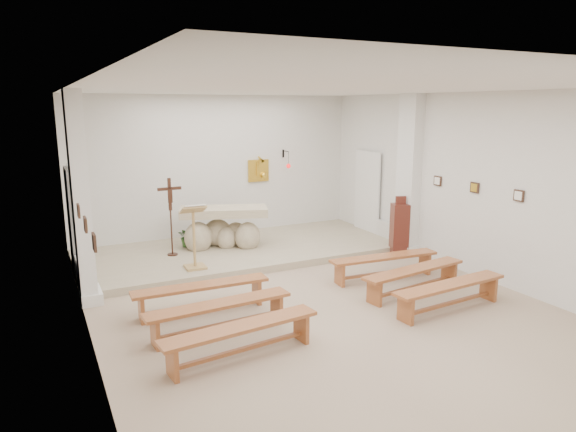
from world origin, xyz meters
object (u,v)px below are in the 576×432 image
bench_right_third (450,290)px  altar (223,230)px  bench_right_front (384,261)px  bench_left_second (219,310)px  bench_left_third (241,333)px  lectern (194,237)px  crucifix_stand (171,211)px  bench_right_second (414,275)px  bench_left_front (201,291)px  donation_pedestal (399,229)px

bench_right_third → altar: bearing=110.3°
bench_right_front → bench_right_third: bearing=-85.4°
bench_left_second → bench_left_third: (0.00, -0.87, 0.00)m
lectern → altar: bearing=52.3°
bench_right_front → bench_left_third: same height
crucifix_stand → lectern: bearing=-83.8°
bench_left_second → bench_right_second: (3.59, 0.00, 0.00)m
altar → bench_left_front: size_ratio=0.93×
crucifix_stand → bench_left_third: size_ratio=0.74×
donation_pedestal → bench_left_front: (-4.89, -1.20, -0.23)m
crucifix_stand → bench_right_front: crucifix_stand is taller
bench_left_front → bench_right_front: 3.59m
bench_right_front → crucifix_stand: bearing=143.7°
lectern → crucifix_stand: crucifix_stand is taller
altar → donation_pedestal: size_ratio=1.55×
bench_left_front → bench_left_second: size_ratio=1.00×
bench_right_front → bench_right_third: size_ratio=1.00×
donation_pedestal → bench_right_third: donation_pedestal is taller
donation_pedestal → bench_right_third: (-1.31, -2.93, -0.23)m
lectern → bench_left_second: lectern is taller
lectern → bench_left_front: size_ratio=0.59×
lectern → bench_left_front: lectern is taller
crucifix_stand → bench_right_third: bearing=-56.9°
crucifix_stand → bench_left_second: 3.84m
donation_pedestal → crucifix_stand: bearing=-178.2°
bench_left_front → bench_right_front: size_ratio=1.00×
bench_right_second → bench_right_third: (0.00, -0.87, 0.00)m
bench_left_second → bench_left_third: bearing=-93.1°
altar → bench_right_third: size_ratio=0.93×
lectern → donation_pedestal: bearing=-5.9°
crucifix_stand → bench_left_second: (-0.26, -3.75, -0.75)m
lectern → donation_pedestal: lectern is taller
donation_pedestal → altar: bearing=173.8°
altar → crucifix_stand: size_ratio=1.24×
crucifix_stand → bench_left_third: crucifix_stand is taller
lectern → bench_left_second: (-0.43, -2.66, -0.44)m
bench_right_second → bench_left_front: bearing=158.9°
altar → bench_left_second: size_ratio=0.93×
bench_left_second → lectern: bearing=77.8°
bench_left_front → bench_left_third: 1.73m
altar → lectern: (-1.02, -1.24, 0.26)m
donation_pedestal → bench_left_front: donation_pedestal is taller
bench_left_front → lectern: bearing=78.5°
bench_left_front → bench_right_third: bearing=-23.8°
bench_right_front → bench_left_second: size_ratio=1.00×
altar → crucifix_stand: crucifix_stand is taller
lectern → bench_right_third: (3.16, -3.52, -0.44)m
bench_right_front → bench_right_third: 1.73m
lectern → bench_right_third: lectern is taller
altar → bench_right_front: size_ratio=0.93×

